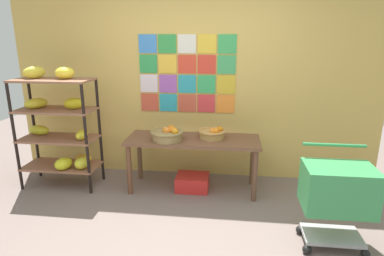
{
  "coord_description": "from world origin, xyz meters",
  "views": [
    {
      "loc": [
        0.49,
        -2.48,
        1.85
      ],
      "look_at": [
        0.06,
        1.1,
        0.83
      ],
      "focal_mm": 30.32,
      "sensor_mm": 36.0,
      "label": 1
    }
  ],
  "objects_px": {
    "fruit_basket_centre": "(212,133)",
    "fruit_basket_right": "(168,134)",
    "banana_shelf_unit": "(58,123)",
    "display_table": "(193,145)",
    "shopping_cart": "(337,191)",
    "produce_crate_under_table": "(192,182)"
  },
  "relations": [
    {
      "from": "fruit_basket_centre",
      "to": "fruit_basket_right",
      "type": "distance_m",
      "value": 0.54
    },
    {
      "from": "banana_shelf_unit",
      "to": "fruit_basket_right",
      "type": "relative_size",
      "value": 3.84
    },
    {
      "from": "display_table",
      "to": "fruit_basket_right",
      "type": "xyz_separation_m",
      "value": [
        -0.29,
        -0.1,
        0.16
      ]
    },
    {
      "from": "fruit_basket_centre",
      "to": "shopping_cart",
      "type": "distance_m",
      "value": 1.57
    },
    {
      "from": "banana_shelf_unit",
      "to": "shopping_cart",
      "type": "distance_m",
      "value": 3.21
    },
    {
      "from": "banana_shelf_unit",
      "to": "display_table",
      "type": "distance_m",
      "value": 1.69
    },
    {
      "from": "display_table",
      "to": "fruit_basket_right",
      "type": "height_order",
      "value": "fruit_basket_right"
    },
    {
      "from": "produce_crate_under_table",
      "to": "banana_shelf_unit",
      "type": "bearing_deg",
      "value": -178.02
    },
    {
      "from": "fruit_basket_right",
      "to": "produce_crate_under_table",
      "type": "xyz_separation_m",
      "value": [
        0.29,
        0.08,
        -0.65
      ]
    },
    {
      "from": "produce_crate_under_table",
      "to": "shopping_cart",
      "type": "xyz_separation_m",
      "value": [
        1.4,
        -0.98,
        0.45
      ]
    },
    {
      "from": "banana_shelf_unit",
      "to": "fruit_basket_centre",
      "type": "distance_m",
      "value": 1.91
    },
    {
      "from": "fruit_basket_centre",
      "to": "fruit_basket_right",
      "type": "relative_size",
      "value": 0.83
    },
    {
      "from": "shopping_cart",
      "to": "fruit_basket_centre",
      "type": "bearing_deg",
      "value": 139.83
    },
    {
      "from": "fruit_basket_right",
      "to": "display_table",
      "type": "bearing_deg",
      "value": 18.4
    },
    {
      "from": "banana_shelf_unit",
      "to": "fruit_basket_right",
      "type": "xyz_separation_m",
      "value": [
        1.38,
        -0.02,
        -0.08
      ]
    },
    {
      "from": "display_table",
      "to": "shopping_cart",
      "type": "bearing_deg",
      "value": -35.52
    },
    {
      "from": "fruit_basket_centre",
      "to": "fruit_basket_right",
      "type": "height_order",
      "value": "fruit_basket_right"
    },
    {
      "from": "fruit_basket_centre",
      "to": "display_table",
      "type": "bearing_deg",
      "value": -171.59
    },
    {
      "from": "banana_shelf_unit",
      "to": "shopping_cart",
      "type": "bearing_deg",
      "value": -16.74
    },
    {
      "from": "fruit_basket_right",
      "to": "shopping_cart",
      "type": "height_order",
      "value": "shopping_cart"
    },
    {
      "from": "display_table",
      "to": "shopping_cart",
      "type": "distance_m",
      "value": 1.72
    },
    {
      "from": "banana_shelf_unit",
      "to": "display_table",
      "type": "height_order",
      "value": "banana_shelf_unit"
    }
  ]
}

